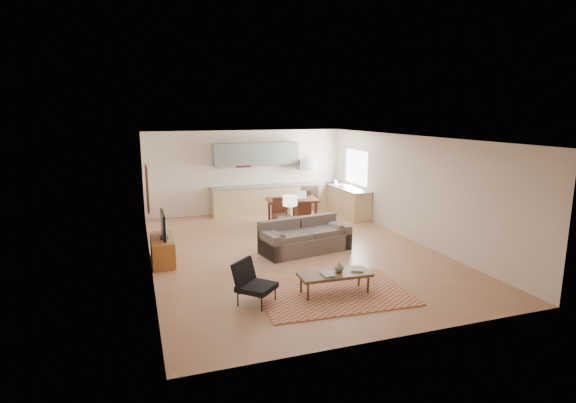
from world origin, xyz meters
name	(u,v)px	position (x,y,z in m)	size (l,w,h in m)	color
room	(292,196)	(0.00, 0.00, 1.35)	(9.00, 9.00, 9.00)	#9E6A4C
kitchen_counter_back	(276,199)	(0.90, 4.18, 0.46)	(4.26, 0.64, 0.92)	tan
kitchen_counter_right	(347,201)	(2.93, 3.00, 0.46)	(0.64, 2.26, 0.92)	tan
kitchen_range	(307,197)	(2.00, 4.18, 0.45)	(0.62, 0.62, 0.90)	#A5A8AD
kitchen_microwave	(307,164)	(2.00, 4.20, 1.55)	(0.62, 0.40, 0.35)	#A5A8AD
upper_cabinets	(256,154)	(0.30, 4.33, 1.95)	(2.80, 0.34, 0.70)	slate
window_right	(356,167)	(3.23, 3.00, 1.55)	(0.02, 1.40, 1.05)	white
wall_art_left	(148,188)	(-3.21, 0.90, 1.55)	(0.06, 0.42, 1.10)	olive
triptych	(243,160)	(-0.10, 4.47, 1.75)	(1.70, 0.04, 0.50)	beige
rug	(333,293)	(-0.16, -2.69, 0.01)	(2.72, 1.88, 0.02)	#9B3D2D
sofa	(305,236)	(0.28, -0.16, 0.39)	(2.22, 0.96, 0.77)	#5B4F48
coffee_table	(335,283)	(-0.13, -2.71, 0.20)	(1.33, 0.53, 0.40)	#49331A
book_a	(322,275)	(-0.40, -2.75, 0.41)	(0.22, 0.29, 0.03)	maroon
book_b	(351,269)	(0.24, -2.62, 0.41)	(0.34, 0.37, 0.02)	navy
vase	(339,267)	(-0.03, -2.66, 0.49)	(0.20, 0.20, 0.18)	black
armchair	(257,283)	(-1.59, -2.67, 0.38)	(0.66, 0.66, 0.76)	black
tv_credenza	(162,250)	(-3.00, 0.12, 0.28)	(0.47, 1.22, 0.57)	brown
tv	(163,225)	(-2.95, 0.12, 0.85)	(0.09, 0.94, 0.57)	black
console_table	(290,232)	(0.08, 0.37, 0.36)	(0.62, 0.41, 0.72)	#3C1F14
table_lamp	(290,206)	(0.08, 0.37, 1.01)	(0.35, 0.35, 0.58)	beige
dining_table	(292,211)	(0.89, 2.52, 0.38)	(1.48, 0.85, 0.75)	#3C1F14
dining_chair_near	(282,214)	(0.37, 1.94, 0.45)	(0.43, 0.45, 0.90)	#3C1F14
dining_chair_far	(302,204)	(1.42, 3.10, 0.45)	(0.43, 0.45, 0.91)	#3C1F14
laptop	(303,195)	(1.19, 2.42, 0.87)	(0.32, 0.24, 0.24)	#A5A8AD
soap_bottle	(335,181)	(2.83, 3.67, 1.02)	(0.09, 0.10, 0.19)	beige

